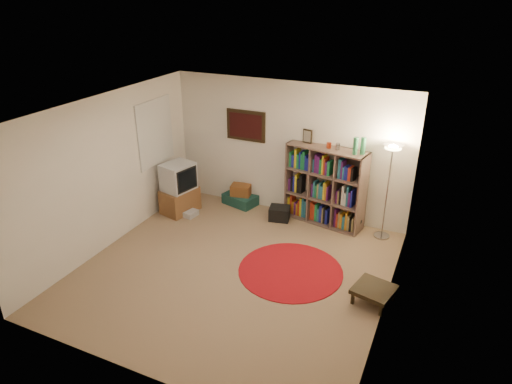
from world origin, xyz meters
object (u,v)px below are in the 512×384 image
floor_lamp (391,161)px  side_table (374,290)px  bookshelf (324,187)px  tv_stand (179,189)px  suitcase (240,199)px  floor_fan (353,221)px

floor_lamp → side_table: bearing=-83.2°
bookshelf → side_table: 2.43m
bookshelf → side_table: bookshelf is taller
side_table → tv_stand: bearing=162.7°
floor_lamp → tv_stand: bearing=-170.3°
suitcase → floor_fan: bearing=12.2°
suitcase → bookshelf: bearing=13.7°
bookshelf → floor_lamp: 1.32m
floor_lamp → side_table: floor_lamp is taller
side_table → suitcase: bearing=146.7°
suitcase → side_table: side_table is taller
bookshelf → floor_lamp: size_ratio=1.03×
bookshelf → floor_fan: bookshelf is taller
bookshelf → floor_lamp: (1.11, -0.11, 0.70)m
tv_stand → suitcase: tv_stand is taller
bookshelf → suitcase: bearing=-170.2°
tv_stand → side_table: size_ratio=1.59×
floor_fan → suitcase: floor_fan is taller
floor_lamp → suitcase: (-2.81, 0.13, -1.30)m
bookshelf → suitcase: size_ratio=2.41×
floor_lamp → floor_fan: bearing=175.8°
floor_lamp → floor_fan: size_ratio=4.80×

